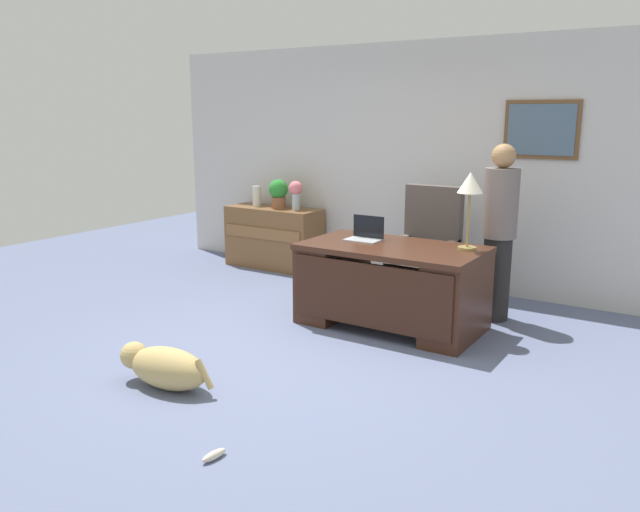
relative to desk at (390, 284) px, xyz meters
name	(u,v)px	position (x,y,z in m)	size (l,w,h in m)	color
ground_plane	(293,349)	(-0.41, -0.96, -0.41)	(12.00, 12.00, 0.00)	slate
back_wall	(426,165)	(-0.40, 1.64, 0.94)	(7.00, 0.16, 2.70)	silver
desk	(390,284)	(0.00, 0.00, 0.00)	(1.62, 0.91, 0.76)	#422316
credenza	(274,237)	(-2.30, 1.29, -0.03)	(1.24, 0.50, 0.76)	brown
armchair	(426,254)	(-0.03, 0.87, 0.11)	(0.60, 0.59, 1.20)	#564C47
person_standing	(499,231)	(0.74, 0.74, 0.45)	(0.32, 0.32, 1.66)	#262323
dog_lying	(164,367)	(-0.75, -2.07, -0.25)	(0.82, 0.36, 0.30)	tan
laptop	(365,234)	(-0.33, 0.11, 0.41)	(0.32, 0.22, 0.22)	#B2B5BA
desk_lamp	(470,188)	(0.62, 0.22, 0.89)	(0.22, 0.22, 0.68)	#9E8447
vase_with_flowers	(296,192)	(-1.95, 1.29, 0.58)	(0.17, 0.17, 0.35)	#AFC0C8
vase_empty	(257,196)	(-2.56, 1.29, 0.48)	(0.11, 0.11, 0.26)	silver
potted_plant	(278,192)	(-2.22, 1.29, 0.55)	(0.24, 0.24, 0.36)	brown
dog_toy_ball	(151,362)	(-1.09, -1.89, -0.36)	(0.11, 0.11, 0.11)	#E53F33
dog_toy_bone	(138,347)	(-1.48, -1.68, -0.38)	(0.16, 0.05, 0.05)	beige
dog_toy_plush	(214,455)	(0.21, -2.61, -0.38)	(0.17, 0.05, 0.05)	beige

